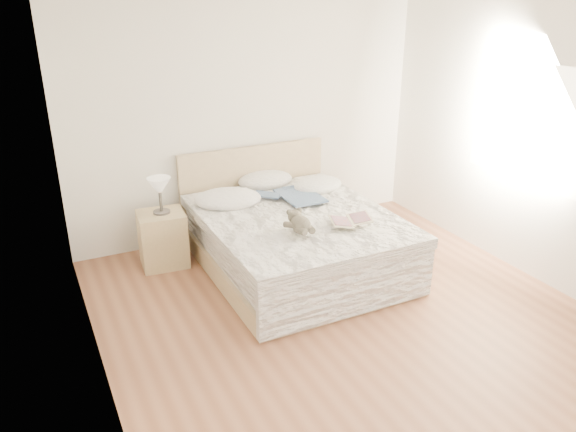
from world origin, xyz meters
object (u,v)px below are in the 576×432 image
at_px(bed, 293,238).
at_px(teddy_bear, 301,230).
at_px(table_lamp, 160,188).
at_px(nightstand, 163,239).
at_px(childrens_book, 351,221).
at_px(photo_book, 237,194).

distance_m(bed, teddy_bear, 0.67).
bearing_deg(teddy_bear, table_lamp, 128.18).
relative_size(nightstand, childrens_book, 1.37).
xyz_separation_m(nightstand, photo_book, (0.80, -0.02, 0.35)).
height_order(nightstand, childrens_book, childrens_book).
bearing_deg(teddy_bear, bed, 68.99).
height_order(bed, table_lamp, bed).
height_order(bed, nightstand, bed).
xyz_separation_m(bed, teddy_bear, (-0.20, -0.54, 0.34)).
bearing_deg(bed, childrens_book, -57.52).
bearing_deg(childrens_book, teddy_bear, -159.16).
bearing_deg(table_lamp, photo_book, -1.36).
relative_size(bed, table_lamp, 5.92).
distance_m(nightstand, childrens_book, 1.90).
distance_m(bed, table_lamp, 1.39).
bearing_deg(photo_book, nightstand, 176.20).
bearing_deg(teddy_bear, childrens_book, 1.55).
distance_m(nightstand, photo_book, 0.88).
height_order(childrens_book, teddy_bear, teddy_bear).
bearing_deg(teddy_bear, photo_book, 96.67).
bearing_deg(table_lamp, nightstand, -168.18).
height_order(table_lamp, teddy_bear, table_lamp).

